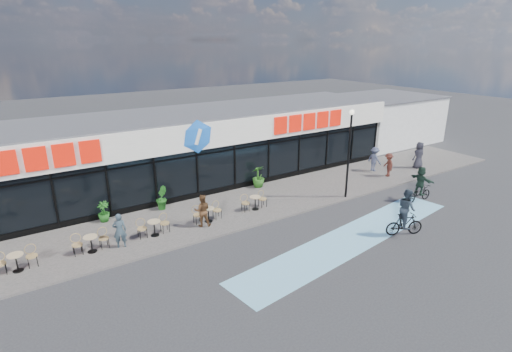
# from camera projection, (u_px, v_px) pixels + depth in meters

# --- Properties ---
(ground) EXTENTS (120.00, 120.00, 0.00)m
(ground) POSITION_uv_depth(u_px,v_px,m) (265.00, 247.00, 17.98)
(ground) COLOR #28282B
(ground) RESTS_ON ground
(sidewalk) EXTENTS (44.00, 5.00, 0.10)m
(sidewalk) POSITION_uv_depth(u_px,v_px,m) (218.00, 212.00, 21.53)
(sidewalk) COLOR #605955
(sidewalk) RESTS_ON ground
(bike_lane) EXTENTS (14.17, 4.13, 0.01)m
(bike_lane) POSITION_uv_depth(u_px,v_px,m) (353.00, 238.00, 18.85)
(bike_lane) COLOR #6EAFD0
(bike_lane) RESTS_ON ground
(building) EXTENTS (30.60, 6.57, 4.75)m
(building) POSITION_uv_depth(u_px,v_px,m) (177.00, 149.00, 25.10)
(building) COLOR black
(building) RESTS_ON ground
(neighbour_building) EXTENTS (9.20, 7.20, 4.11)m
(neighbour_building) POSITION_uv_depth(u_px,v_px,m) (382.00, 118.00, 36.60)
(neighbour_building) COLOR silver
(neighbour_building) RESTS_ON ground
(lamp_post) EXTENTS (0.28, 0.28, 5.15)m
(lamp_post) POSITION_uv_depth(u_px,v_px,m) (349.00, 147.00, 22.54)
(lamp_post) COLOR black
(lamp_post) RESTS_ON sidewalk
(bistro_set_1) EXTENTS (1.54, 0.62, 0.90)m
(bistro_set_1) POSITION_uv_depth(u_px,v_px,m) (16.00, 260.00, 15.90)
(bistro_set_1) COLOR tan
(bistro_set_1) RESTS_ON sidewalk
(bistro_set_2) EXTENTS (1.54, 0.62, 0.90)m
(bistro_set_2) POSITION_uv_depth(u_px,v_px,m) (91.00, 241.00, 17.36)
(bistro_set_2) COLOR tan
(bistro_set_2) RESTS_ON sidewalk
(bistro_set_3) EXTENTS (1.54, 0.62, 0.90)m
(bistro_set_3) POSITION_uv_depth(u_px,v_px,m) (154.00, 226.00, 18.81)
(bistro_set_3) COLOR tan
(bistro_set_3) RESTS_ON sidewalk
(bistro_set_4) EXTENTS (1.54, 0.62, 0.90)m
(bistro_set_4) POSITION_uv_depth(u_px,v_px,m) (208.00, 212.00, 20.27)
(bistro_set_4) COLOR tan
(bistro_set_4) RESTS_ON sidewalk
(bistro_set_5) EXTENTS (1.54, 0.62, 0.90)m
(bistro_set_5) POSITION_uv_depth(u_px,v_px,m) (254.00, 201.00, 21.72)
(bistro_set_5) COLOR tan
(bistro_set_5) RESTS_ON sidewalk
(potted_plant_left) EXTENTS (0.80, 0.80, 1.05)m
(potted_plant_left) POSITION_uv_depth(u_px,v_px,m) (104.00, 212.00, 20.20)
(potted_plant_left) COLOR #184C15
(potted_plant_left) RESTS_ON sidewalk
(potted_plant_mid) EXTENTS (0.77, 0.85, 1.26)m
(potted_plant_mid) POSITION_uv_depth(u_px,v_px,m) (161.00, 198.00, 21.68)
(potted_plant_mid) COLOR #1C5819
(potted_plant_mid) RESTS_ON sidewalk
(potted_plant_right) EXTENTS (0.83, 0.83, 1.37)m
(potted_plant_right) POSITION_uv_depth(u_px,v_px,m) (258.00, 176.00, 24.93)
(potted_plant_right) COLOR #215016
(potted_plant_right) RESTS_ON sidewalk
(patron_left) EXTENTS (0.67, 0.53, 1.62)m
(patron_left) POSITION_uv_depth(u_px,v_px,m) (120.00, 230.00, 17.58)
(patron_left) COLOR #2E3E47
(patron_left) RESTS_ON sidewalk
(patron_right) EXTENTS (0.99, 0.90, 1.65)m
(patron_right) POSITION_uv_depth(u_px,v_px,m) (202.00, 210.00, 19.61)
(patron_right) COLOR #4B2F1A
(patron_right) RESTS_ON sidewalk
(pedestrian_a) EXTENTS (0.96, 1.19, 1.61)m
(pedestrian_a) POSITION_uv_depth(u_px,v_px,m) (388.00, 165.00, 26.84)
(pedestrian_a) COLOR #3F1C16
(pedestrian_a) RESTS_ON sidewalk
(pedestrian_b) EXTENTS (0.65, 1.11, 1.71)m
(pedestrian_b) POSITION_uv_depth(u_px,v_px,m) (374.00, 159.00, 27.95)
(pedestrian_b) COLOR #343A51
(pedestrian_b) RESTS_ON sidewalk
(pedestrian_c) EXTENTS (0.96, 0.66, 1.90)m
(pedestrian_c) POSITION_uv_depth(u_px,v_px,m) (419.00, 155.00, 28.58)
(pedestrian_c) COLOR black
(pedestrian_c) RESTS_ON sidewalk
(cyclist_a) EXTENTS (1.89, 1.23, 2.34)m
(cyclist_a) POSITION_uv_depth(u_px,v_px,m) (406.00, 216.00, 18.82)
(cyclist_a) COLOR black
(cyclist_a) RESTS_ON ground
(cyclist_b) EXTENTS (1.87, 1.54, 2.09)m
(cyclist_b) POSITION_uv_depth(u_px,v_px,m) (420.00, 187.00, 22.86)
(cyclist_b) COLOR black
(cyclist_b) RESTS_ON ground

